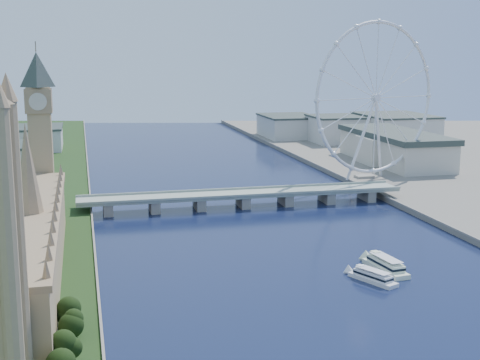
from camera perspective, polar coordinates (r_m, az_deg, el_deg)
name	(u,v)px	position (r m, az deg, el deg)	size (l,w,h in m)	color
parliament_range	(32,245)	(311.25, -17.33, -5.33)	(24.00, 200.00, 70.00)	tan
big_ben	(39,115)	(409.12, -16.75, 5.32)	(20.02, 20.02, 110.00)	tan
westminster_bridge	(243,197)	(451.61, 0.26, -1.46)	(220.00, 22.00, 9.50)	gray
london_eye	(376,99)	(534.58, 11.51, 6.82)	(113.60, 39.12, 124.30)	silver
county_hall	(394,166)	(633.12, 12.97, 1.19)	(54.00, 144.00, 35.00)	beige
city_skyline	(221,135)	(708.91, -1.64, 3.84)	(505.00, 280.00, 32.00)	beige
tour_boat_near	(373,282)	(312.94, 11.25, -8.50)	(7.04, 27.65, 6.09)	white
tour_boat_far	(385,271)	(328.96, 12.30, -7.58)	(8.42, 32.78, 7.27)	#E5EFCC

